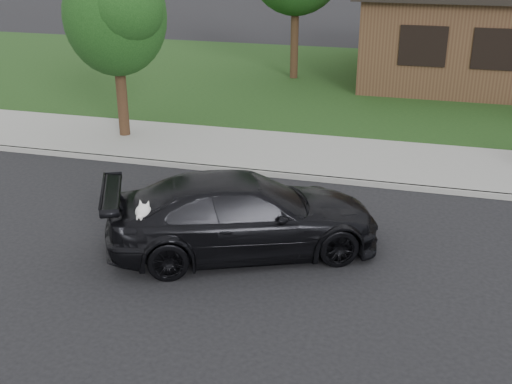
# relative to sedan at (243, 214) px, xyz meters

# --- Properties ---
(ground) EXTENTS (120.00, 120.00, 0.00)m
(ground) POSITION_rel_sedan_xyz_m (2.66, 0.10, -0.69)
(ground) COLOR black
(ground) RESTS_ON ground
(sidewalk) EXTENTS (60.00, 3.00, 0.12)m
(sidewalk) POSITION_rel_sedan_xyz_m (2.66, 5.10, -0.63)
(sidewalk) COLOR gray
(sidewalk) RESTS_ON ground
(curb) EXTENTS (60.00, 0.12, 0.12)m
(curb) POSITION_rel_sedan_xyz_m (2.66, 3.60, -0.63)
(curb) COLOR gray
(curb) RESTS_ON ground
(lawn) EXTENTS (60.00, 13.00, 0.13)m
(lawn) POSITION_rel_sedan_xyz_m (2.66, 13.10, -0.63)
(lawn) COLOR #193814
(lawn) RESTS_ON ground
(sedan) EXTENTS (5.14, 3.74, 1.38)m
(sedan) POSITION_rel_sedan_xyz_m (0.00, 0.00, 0.00)
(sedan) COLOR black
(sedan) RESTS_ON ground
(tree_2) EXTENTS (2.73, 2.60, 4.59)m
(tree_2) POSITION_rel_sedan_xyz_m (-4.72, 5.21, 2.57)
(tree_2) COLOR #332114
(tree_2) RESTS_ON ground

